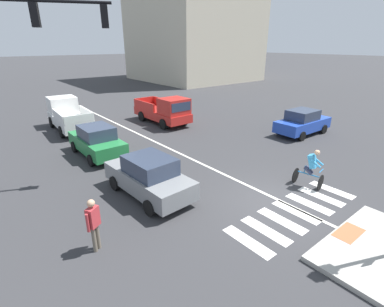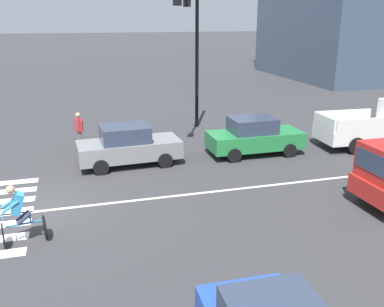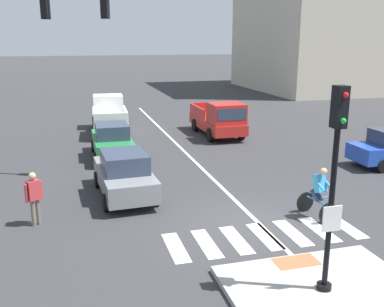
# 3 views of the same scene
# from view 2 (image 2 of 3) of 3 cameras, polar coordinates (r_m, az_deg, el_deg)

# --- Properties ---
(ground_plane) EXTENTS (300.00, 300.00, 0.00)m
(ground_plane) POSITION_cam_2_polar(r_m,az_deg,el_deg) (14.50, -20.39, -6.98)
(ground_plane) COLOR #333335
(crosswalk_stripe_a) EXTENTS (0.44, 1.80, 0.01)m
(crosswalk_stripe_a) POSITION_cam_2_polar(r_m,az_deg,el_deg) (17.02, -22.83, -3.57)
(crosswalk_stripe_a) COLOR silver
(crosswalk_stripe_a) RESTS_ON ground
(crosswalk_stripe_b) EXTENTS (0.44, 1.80, 0.01)m
(crosswalk_stripe_b) POSITION_cam_2_polar(r_m,az_deg,el_deg) (16.21, -23.16, -4.66)
(crosswalk_stripe_b) COLOR silver
(crosswalk_stripe_b) RESTS_ON ground
(crosswalk_stripe_c) EXTENTS (0.44, 1.80, 0.01)m
(crosswalk_stripe_c) POSITION_cam_2_polar(r_m,az_deg,el_deg) (15.41, -23.52, -5.87)
(crosswalk_stripe_c) COLOR silver
(crosswalk_stripe_c) RESTS_ON ground
(crosswalk_stripe_d) EXTENTS (0.44, 1.80, 0.01)m
(crosswalk_stripe_d) POSITION_cam_2_polar(r_m,az_deg,el_deg) (14.62, -23.92, -7.20)
(crosswalk_stripe_d) COLOR silver
(crosswalk_stripe_d) RESTS_ON ground
(lane_centre_line) EXTENTS (0.14, 28.00, 0.01)m
(lane_centre_line) POSITION_cam_2_polar(r_m,az_deg,el_deg) (16.59, 16.36, -3.40)
(lane_centre_line) COLOR silver
(lane_centre_line) RESTS_ON ground
(traffic_light_mast) EXTENTS (5.45, 2.57, 7.29)m
(traffic_light_mast) POSITION_cam_2_polar(r_m,az_deg,el_deg) (21.13, -0.01, 15.84)
(traffic_light_mast) COLOR black
(traffic_light_mast) RESTS_ON ground
(car_green_westbound_far) EXTENTS (1.85, 4.10, 1.64)m
(car_green_westbound_far) POSITION_cam_2_polar(r_m,az_deg,el_deg) (18.87, 8.28, 2.29)
(car_green_westbound_far) COLOR #237A3D
(car_green_westbound_far) RESTS_ON ground
(car_grey_westbound_near) EXTENTS (2.01, 4.18, 1.64)m
(car_grey_westbound_near) POSITION_cam_2_polar(r_m,az_deg,el_deg) (17.50, -8.50, 1.05)
(car_grey_westbound_near) COLOR slate
(car_grey_westbound_near) RESTS_ON ground
(pickup_truck_white_westbound_distant) EXTENTS (2.25, 5.19, 2.08)m
(pickup_truck_white_westbound_distant) POSITION_cam_2_polar(r_m,az_deg,el_deg) (21.76, 24.02, 3.46)
(pickup_truck_white_westbound_distant) COLOR white
(pickup_truck_white_westbound_distant) RESTS_ON ground
(cyclist) EXTENTS (0.84, 1.19, 1.68)m
(cyclist) POSITION_cam_2_polar(r_m,az_deg,el_deg) (12.22, -22.03, -7.40)
(cyclist) COLOR black
(cyclist) RESTS_ON ground
(pedestrian_at_curb_left) EXTENTS (0.48, 0.37, 1.67)m
(pedestrian_at_curb_left) POSITION_cam_2_polar(r_m,az_deg,el_deg) (20.14, -14.85, 3.38)
(pedestrian_at_curb_left) COLOR #6B6051
(pedestrian_at_curb_left) RESTS_ON ground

